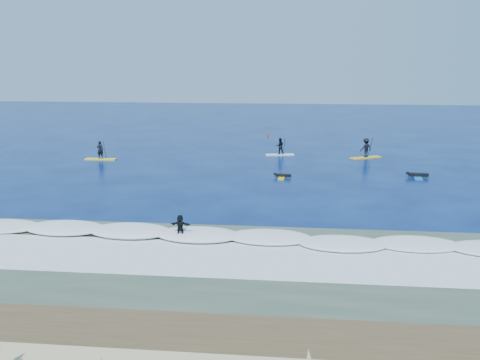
# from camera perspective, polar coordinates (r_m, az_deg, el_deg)

# --- Properties ---
(ground) EXTENTS (160.00, 160.00, 0.00)m
(ground) POSITION_cam_1_polar(r_m,az_deg,el_deg) (39.66, 2.36, -1.63)
(ground) COLOR #03103E
(ground) RESTS_ON ground
(wet_sand_strip) EXTENTS (90.00, 5.00, 0.08)m
(wet_sand_strip) POSITION_cam_1_polar(r_m,az_deg,el_deg) (19.70, -1.78, -17.55)
(wet_sand_strip) COLOR #4A3822
(wet_sand_strip) RESTS_ON ground
(shallow_water) EXTENTS (90.00, 13.00, 0.01)m
(shallow_water) POSITION_cam_1_polar(r_m,az_deg,el_deg) (26.39, 0.42, -9.28)
(shallow_water) COLOR #344737
(shallow_water) RESTS_ON ground
(breaking_wave) EXTENTS (40.00, 6.00, 0.30)m
(breaking_wave) POSITION_cam_1_polar(r_m,az_deg,el_deg) (30.11, 1.15, -6.42)
(breaking_wave) COLOR white
(breaking_wave) RESTS_ON ground
(whitewater) EXTENTS (34.00, 5.00, 0.02)m
(whitewater) POSITION_cam_1_polar(r_m,az_deg,el_deg) (27.31, 0.62, -8.50)
(whitewater) COLOR silver
(whitewater) RESTS_ON ground
(sup_paddler_left) EXTENTS (3.11, 0.81, 2.17)m
(sup_paddler_left) POSITION_cam_1_polar(r_m,az_deg,el_deg) (55.06, -14.67, 2.82)
(sup_paddler_left) COLOR yellow
(sup_paddler_left) RESTS_ON ground
(sup_paddler_center) EXTENTS (3.03, 1.30, 2.07)m
(sup_paddler_center) POSITION_cam_1_polar(r_m,az_deg,el_deg) (55.87, 4.27, 3.45)
(sup_paddler_center) COLOR silver
(sup_paddler_center) RESTS_ON ground
(sup_paddler_right) EXTENTS (3.33, 2.31, 2.34)m
(sup_paddler_right) POSITION_cam_1_polar(r_m,az_deg,el_deg) (55.52, 13.28, 3.22)
(sup_paddler_right) COLOR yellow
(sup_paddler_right) RESTS_ON ground
(prone_paddler_near) EXTENTS (1.52, 1.95, 0.40)m
(prone_paddler_near) POSITION_cam_1_polar(r_m,az_deg,el_deg) (45.50, 4.55, 0.42)
(prone_paddler_near) COLOR yellow
(prone_paddler_near) RESTS_ON ground
(prone_paddler_far) EXTENTS (1.87, 2.38, 0.49)m
(prone_paddler_far) POSITION_cam_1_polar(r_m,az_deg,el_deg) (47.92, 18.39, 0.47)
(prone_paddler_far) COLOR blue
(prone_paddler_far) RESTS_ON ground
(wave_surfer) EXTENTS (1.89, 0.64, 1.34)m
(wave_surfer) POSITION_cam_1_polar(r_m,az_deg,el_deg) (29.95, -6.39, -5.05)
(wave_surfer) COLOR silver
(wave_surfer) RESTS_ON breaking_wave
(marker_buoy) EXTENTS (0.24, 0.24, 0.58)m
(marker_buoy) POSITION_cam_1_polar(r_m,az_deg,el_deg) (69.83, 2.99, 4.95)
(marker_buoy) COLOR red
(marker_buoy) RESTS_ON ground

